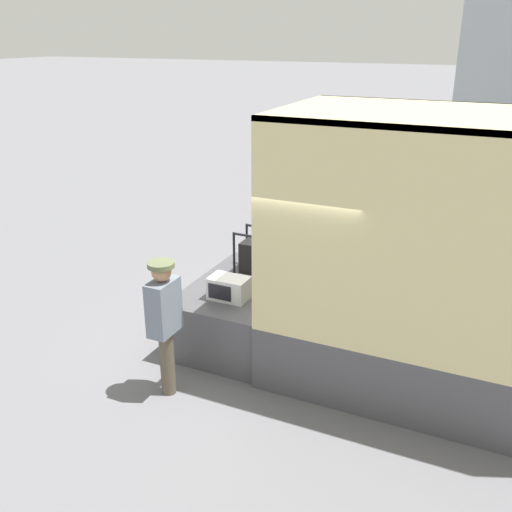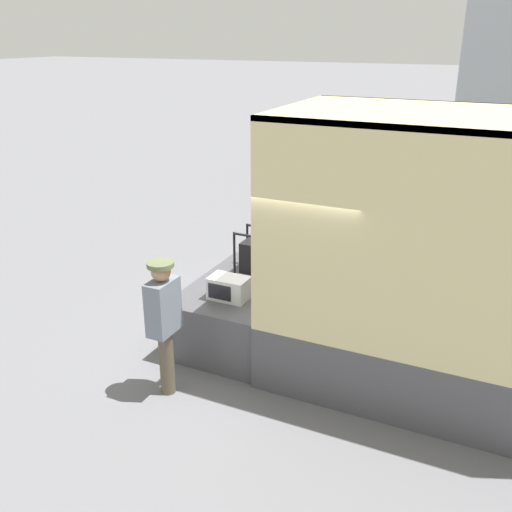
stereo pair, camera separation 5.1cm
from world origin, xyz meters
name	(u,v)px [view 2 (the right image)]	position (x,y,z in m)	size (l,w,h in m)	color
ground_plane	(286,346)	(0.00, 0.00, 0.00)	(160.00, 160.00, 0.00)	slate
tailgate_deck	(243,310)	(-0.68, 0.00, 0.42)	(1.36, 2.17, 0.84)	#4C4C51
microwave	(229,288)	(-0.64, -0.51, 1.00)	(0.52, 0.35, 0.31)	white
portable_generator	(263,257)	(-0.60, 0.52, 1.09)	(0.75, 0.47, 0.64)	black
worker_person	(164,315)	(-0.90, -1.66, 1.08)	(0.31, 0.44, 1.75)	brown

